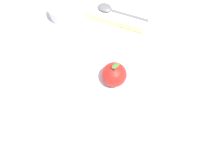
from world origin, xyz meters
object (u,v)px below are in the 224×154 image
Objects in this scene: knife at (119,25)px; side_bowl at (41,110)px; dinner_plate at (112,78)px; spoon at (110,9)px; cup at (60,10)px; apple at (114,75)px; linen_napkin at (106,133)px.

side_bowl is at bearing 158.35° from knife.
dinner_plate reaches higher than knife.
spoon is at bearing 42.60° from knife.
dinner_plate is 0.27m from cup.
spoon is at bearing -13.11° from side_bowl.
cup is 0.16m from spoon.
spoon is at bearing 19.56° from apple.
dinner_plate is at bearing -47.33° from side_bowl.
apple is (-0.00, -0.01, 0.04)m from dinner_plate.
apple reaches higher than side_bowl.
dinner_plate is 1.27× the size of spoon.
apple reaches higher than dinner_plate.
linen_napkin is at bearing -141.98° from cup.
side_bowl reaches higher than linen_napkin.
knife is 1.13× the size of spoon.
linen_napkin is (-0.32, -0.25, -0.03)m from cup.
apple is at bearing -48.62° from side_bowl.
cup is (0.16, 0.22, 0.03)m from dinner_plate.
dinner_plate reaches higher than linen_napkin.
side_bowl reaches higher than dinner_plate.
dinner_plate is at bearing 10.48° from linen_napkin.
knife is at bearing -21.65° from side_bowl.
knife is (0.33, -0.13, -0.02)m from side_bowl.
dinner_plate is 0.04m from apple.
spoon is 0.96× the size of linen_napkin.
apple is 0.45× the size of linen_napkin.
cup reaches higher than knife.
apple reaches higher than spoon.
spoon is (0.07, -0.14, -0.03)m from cup.
dinner_plate is 2.69× the size of apple.
apple is 0.19m from knife.
side_bowl reaches higher than knife.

